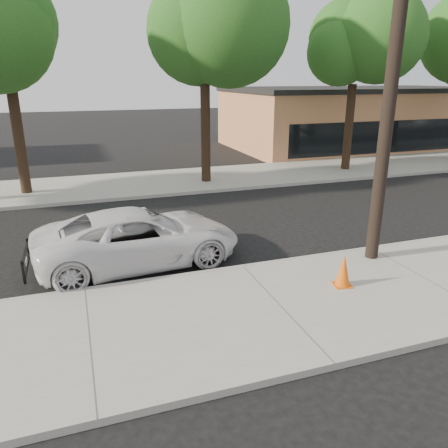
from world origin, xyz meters
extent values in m
plane|color=black|center=(0.00, 0.00, 0.00)|extent=(120.00, 120.00, 0.00)
cube|color=gray|center=(0.00, -4.30, 0.07)|extent=(90.00, 4.40, 0.15)
cube|color=gray|center=(0.00, 8.50, 0.07)|extent=(90.00, 5.00, 0.15)
cube|color=#9E9B93|center=(0.00, -2.10, 0.07)|extent=(90.00, 0.12, 0.16)
cube|color=#A96B46|center=(16.00, 16.00, 2.00)|extent=(18.00, 10.00, 4.00)
cylinder|color=black|center=(3.60, -2.70, 4.65)|extent=(0.34, 0.34, 9.00)
cylinder|color=black|center=(-6.00, 8.20, 2.28)|extent=(0.44, 0.44, 4.25)
sphere|color=#1A4814|center=(-6.00, 8.20, 5.80)|extent=(4.20, 4.20, 4.20)
sphere|color=#1A4814|center=(-5.44, 7.78, 6.92)|extent=(3.36, 3.36, 3.36)
cylinder|color=black|center=(2.00, 7.80, 2.53)|extent=(0.44, 0.44, 4.75)
sphere|color=#1A4814|center=(2.00, 7.80, 6.50)|extent=(4.80, 4.80, 4.80)
sphere|color=#1A4814|center=(2.64, 7.32, 7.78)|extent=(3.84, 3.84, 3.84)
cylinder|color=black|center=(10.00, 8.10, 2.35)|extent=(0.44, 0.44, 4.40)
sphere|color=#1A4814|center=(10.00, 8.10, 6.00)|extent=(4.35, 4.35, 4.35)
sphere|color=#1A4814|center=(10.58, 7.66, 7.16)|extent=(3.48, 3.48, 3.48)
imported|color=silver|center=(-2.48, -0.70, 0.76)|extent=(5.68, 3.00, 1.52)
cube|color=#E0590B|center=(1.84, -3.95, 0.16)|extent=(0.48, 0.48, 0.02)
cone|color=#E0590B|center=(1.84, -3.95, 0.54)|extent=(0.43, 0.43, 0.79)
camera|label=1|loc=(-3.93, -11.93, 4.88)|focal=35.00mm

